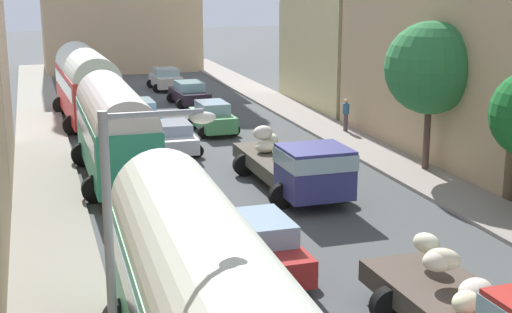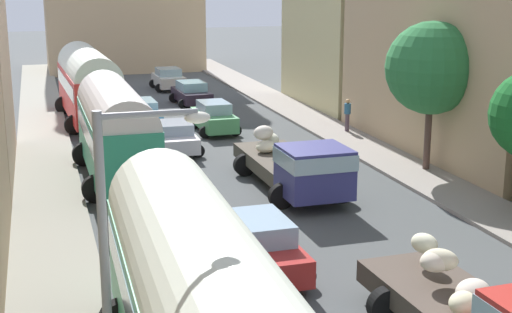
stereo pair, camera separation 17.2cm
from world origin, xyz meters
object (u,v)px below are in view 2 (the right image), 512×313
object	(u,v)px
car_1	(192,93)
car_5	(141,113)
cargo_truck_1	(297,165)
car_0	(214,117)
parked_bus_2	(88,82)
car_2	(168,79)
streetlamp_near	(121,247)
parked_bus_0	(196,298)
car_3	(258,245)
car_4	(174,137)
pedestrian_2	(347,114)
parked_bus_1	(116,127)

from	to	relation	value
car_1	car_5	distance (m)	7.06
cargo_truck_1	car_0	size ratio (longest dim) A/B	1.92
parked_bus_2	cargo_truck_1	distance (m)	17.53
car_2	streetlamp_near	size ratio (longest dim) A/B	0.62
car_5	streetlamp_near	world-z (taller)	streetlamp_near
parked_bus_0	car_3	bearing A→B (deg)	62.99
car_0	streetlamp_near	distance (m)	26.07
parked_bus_2	car_4	world-z (taller)	parked_bus_2
cargo_truck_1	car_2	distance (m)	26.69
car_1	pedestrian_2	bearing A→B (deg)	-60.84
cargo_truck_1	car_5	bearing A→B (deg)	104.99
parked_bus_1	car_1	size ratio (longest dim) A/B	2.18
car_1	car_5	bearing A→B (deg)	-124.27
parked_bus_0	car_5	distance (m)	26.88
parked_bus_2	cargo_truck_1	world-z (taller)	parked_bus_2
cargo_truck_1	car_1	size ratio (longest dim) A/B	1.89
cargo_truck_1	car_1	bearing A→B (deg)	89.51
cargo_truck_1	streetlamp_near	xyz separation A→B (m)	(-7.89, -13.17, 2.46)
parked_bus_0	car_0	size ratio (longest dim) A/B	2.35
parked_bus_0	car_5	bearing A→B (deg)	84.23
car_4	pedestrian_2	world-z (taller)	pedestrian_2
car_1	car_2	bearing A→B (deg)	92.36
parked_bus_1	car_3	bearing A→B (deg)	-75.87
car_0	parked_bus_2	bearing A→B (deg)	141.85
parked_bus_0	streetlamp_near	world-z (taller)	streetlamp_near
parked_bus_1	pedestrian_2	size ratio (longest dim) A/B	4.87
parked_bus_0	car_0	world-z (taller)	parked_bus_0
car_0	pedestrian_2	distance (m)	6.88
car_0	car_3	world-z (taller)	car_0
car_5	car_0	bearing A→B (deg)	-36.98
parked_bus_1	streetlamp_near	bearing A→B (deg)	-95.64
parked_bus_0	parked_bus_1	distance (m)	16.40
car_0	car_3	bearing A→B (deg)	-99.73
car_0	car_5	distance (m)	4.26
parked_bus_0	car_2	world-z (taller)	parked_bus_0
parked_bus_0	cargo_truck_1	bearing A→B (deg)	62.50
car_2	car_4	size ratio (longest dim) A/B	0.98
car_4	car_2	bearing A→B (deg)	80.76
parked_bus_2	pedestrian_2	bearing A→B (deg)	-29.00
car_0	parked_bus_0	bearing A→B (deg)	-104.19
parked_bus_1	car_2	bearing A→B (deg)	75.01
parked_bus_0	pedestrian_2	bearing A→B (deg)	60.09
parked_bus_1	car_2	world-z (taller)	parked_bus_1
parked_bus_0	pedestrian_2	world-z (taller)	parked_bus_0
car_4	streetlamp_near	bearing A→B (deg)	-102.66
car_2	pedestrian_2	bearing A→B (deg)	-70.25
streetlamp_near	pedestrian_2	bearing A→B (deg)	58.22
parked_bus_1	car_4	xyz separation A→B (m)	(3.03, 3.92, -1.42)
car_4	car_1	bearing A→B (deg)	74.69
parked_bus_0	car_2	bearing A→B (deg)	80.72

